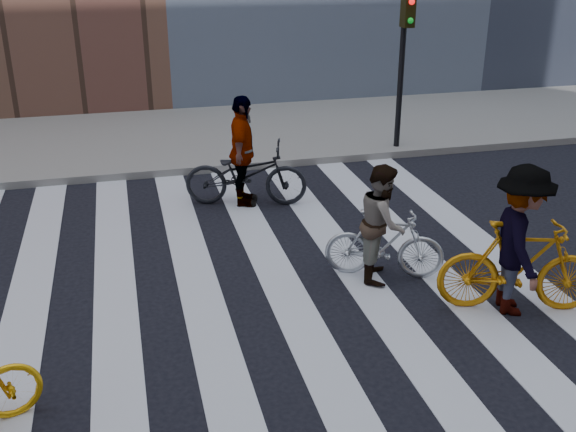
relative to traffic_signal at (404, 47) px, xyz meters
name	(u,v)px	position (x,y,z in m)	size (l,w,h in m)	color
ground	(244,296)	(-4.40, -5.32, -2.28)	(100.00, 100.00, 0.00)	black
sidewalk_far	(183,137)	(-4.40, 2.18, -2.20)	(100.00, 5.00, 0.15)	gray
zebra_crosswalk	(244,295)	(-4.40, -5.32, -2.27)	(8.25, 10.00, 0.01)	silver
traffic_signal	(404,47)	(0.00, 0.00, 0.00)	(0.22, 0.42, 3.33)	black
bike_silver_mid	(384,244)	(-2.42, -5.24, -1.79)	(0.46, 1.63, 0.98)	silver
bike_yellow_right	(519,266)	(-1.14, -6.49, -1.68)	(0.56, 2.00, 1.20)	orange
bike_dark_rear	(246,174)	(-3.74, -2.11, -1.72)	(0.74, 2.11, 1.11)	black
rider_mid	(382,222)	(-2.47, -5.24, -1.47)	(0.79, 0.62, 1.63)	slate
rider_right	(520,241)	(-1.19, -6.49, -1.32)	(1.24, 0.71, 1.91)	slate
rider_rear	(242,152)	(-3.79, -2.11, -1.31)	(1.13, 0.47, 1.93)	slate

